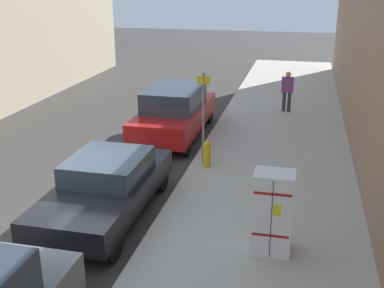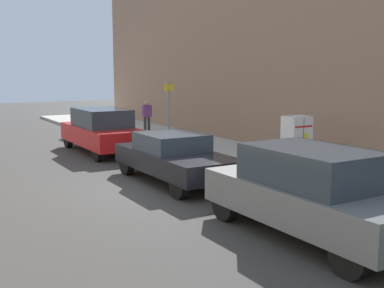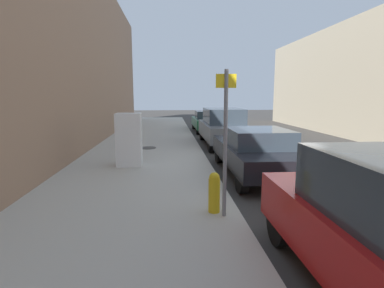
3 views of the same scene
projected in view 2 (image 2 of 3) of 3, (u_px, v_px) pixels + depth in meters
The scene contains 11 objects.
ground_plane at pixel (165, 185), 13.67m from camera, with size 80.00×80.00×0.00m, color #383533.
sidewalk_slab at pixel (273, 168), 15.65m from camera, with size 4.62×44.00×0.15m, color #B2ADA0.
building_facade_near at pixel (345, 42), 16.58m from camera, with size 1.52×39.60×8.43m, color #937056.
discarded_refrigerator at pixel (296, 143), 15.07m from camera, with size 0.78×0.63×1.67m.
manhole_cover at pixel (371, 191), 12.30m from camera, with size 0.70×0.70×0.02m, color #47443F.
street_sign_post at pixel (169, 115), 17.45m from camera, with size 0.36×0.07×2.67m.
fire_hydrant at pixel (175, 145), 17.52m from camera, with size 0.22×0.22×0.78m.
pedestrian_walking_far at pixel (147, 115), 23.96m from camera, with size 0.46×0.22×1.60m.
parked_suv_red at pixel (102, 130), 19.08m from camera, with size 1.94×4.87×1.74m.
parked_sedan_dark at pixel (174, 157), 13.95m from camera, with size 1.90×4.60×1.41m.
parked_suv_gray at pixel (311, 191), 9.24m from camera, with size 1.90×4.65×1.76m.
Camera 2 is at (6.11, 11.89, 3.20)m, focal length 45.00 mm.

